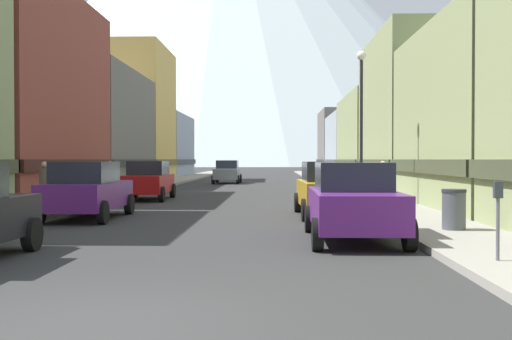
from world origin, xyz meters
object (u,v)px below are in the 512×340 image
object	(u,v)px
car_right_1	(329,189)
parking_meter_near	(498,209)
car_driving_0	(227,172)
pedestrian_0	(110,178)
pedestrian_1	(383,184)
car_left_1	(87,190)
car_left_2	(148,180)
streetlamp_right	(361,104)
car_right_0	(353,201)
trash_bin_right	(454,209)
pedestrian_2	(45,186)

from	to	relation	value
car_right_1	parking_meter_near	bearing A→B (deg)	-78.76
car_right_1	car_driving_0	world-z (taller)	same
pedestrian_0	pedestrian_1	size ratio (longest dim) A/B	0.99
car_left_1	car_right_1	size ratio (longest dim) A/B	0.99
car_left_2	pedestrian_1	xyz separation A→B (m)	(10.05, -4.04, 0.01)
parking_meter_near	pedestrian_1	distance (m)	13.99
car_left_1	parking_meter_near	world-z (taller)	car_left_1
car_left_2	streetlamp_right	world-z (taller)	streetlamp_right
car_right_0	parking_meter_near	xyz separation A→B (m)	(1.95, -3.71, 0.11)
car_driving_0	car_right_1	bearing A→B (deg)	-79.06
car_driving_0	car_right_0	bearing A→B (deg)	-80.99
parking_meter_near	streetlamp_right	bearing A→B (deg)	91.69
streetlamp_right	car_right_0	bearing A→B (deg)	-98.94
car_left_2	pedestrian_1	distance (m)	10.83
trash_bin_right	pedestrian_1	xyz separation A→B (m)	(-0.10, 9.31, 0.26)
car_driving_0	pedestrian_2	world-z (taller)	car_driving_0
trash_bin_right	car_driving_0	bearing A→B (deg)	103.51
car_right_1	parking_meter_near	world-z (taller)	car_right_1
car_left_2	pedestrian_0	size ratio (longest dim) A/B	2.71
parking_meter_near	pedestrian_2	world-z (taller)	pedestrian_2
car_driving_0	pedestrian_1	distance (m)	25.04
car_left_1	car_driving_0	bearing A→B (deg)	85.68
car_left_2	pedestrian_0	world-z (taller)	pedestrian_0
car_right_0	car_right_1	world-z (taller)	same
parking_meter_near	pedestrian_1	xyz separation A→B (m)	(0.50, 13.98, -0.11)
parking_meter_near	pedestrian_1	world-z (taller)	pedestrian_1
car_left_2	car_right_0	distance (m)	16.20
car_right_0	streetlamp_right	xyz separation A→B (m)	(1.55, 9.85, 3.09)
streetlamp_right	car_right_1	bearing A→B (deg)	-112.55
trash_bin_right	pedestrian_2	xyz separation A→B (m)	(-12.60, 7.00, 0.25)
pedestrian_0	pedestrian_2	distance (m)	9.04
car_left_2	trash_bin_right	world-z (taller)	car_left_2
trash_bin_right	pedestrian_2	size ratio (longest dim) A/B	0.60
pedestrian_2	streetlamp_right	distance (m)	12.15
car_left_2	pedestrian_2	distance (m)	6.80
car_right_1	car_left_1	bearing A→B (deg)	-171.19
car_driving_0	car_left_2	bearing A→B (deg)	-96.36
car_right_0	car_driving_0	size ratio (longest dim) A/B	1.00
trash_bin_right	pedestrian_1	bearing A→B (deg)	90.62
pedestrian_1	car_right_0	bearing A→B (deg)	-103.42
car_left_2	car_driving_0	xyz separation A→B (m)	(2.20, 19.74, 0.00)
trash_bin_right	pedestrian_1	world-z (taller)	pedestrian_1
car_right_0	car_left_2	bearing A→B (deg)	117.98
car_right_0	car_driving_0	bearing A→B (deg)	99.01
parking_meter_near	trash_bin_right	xyz separation A→B (m)	(0.60, 4.67, -0.37)
car_left_1	pedestrian_0	world-z (taller)	pedestrian_0
car_right_0	streetlamp_right	size ratio (longest dim) A/B	0.75
car_driving_0	pedestrian_1	world-z (taller)	pedestrian_1
car_left_2	car_right_0	size ratio (longest dim) A/B	1.00
parking_meter_near	pedestrian_2	distance (m)	16.74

